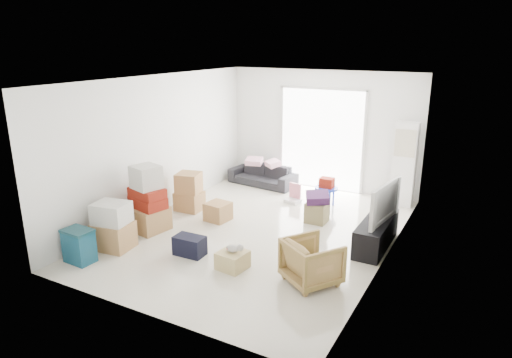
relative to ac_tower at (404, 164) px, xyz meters
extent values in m
cube|color=beige|center=(-1.95, -2.65, -0.99)|extent=(4.50, 6.00, 0.24)
cube|color=white|center=(-1.95, -2.65, 1.95)|extent=(4.50, 6.00, 0.24)
cube|color=white|center=(-1.95, 0.47, 0.48)|extent=(4.50, 0.24, 2.70)
cube|color=white|center=(-1.95, -5.77, 0.48)|extent=(4.50, 0.24, 2.70)
cube|color=white|center=(-4.32, -2.65, 0.48)|extent=(0.24, 6.00, 2.70)
cube|color=white|center=(0.42, -2.65, 0.48)|extent=(0.24, 6.00, 2.70)
cube|color=white|center=(-1.95, 0.33, 0.27)|extent=(2.00, 0.01, 2.30)
cube|color=silver|center=(-2.95, 0.32, 0.27)|extent=(0.06, 0.04, 2.30)
cube|color=silver|center=(-0.95, 0.32, 0.27)|extent=(0.06, 0.04, 2.30)
cube|color=silver|center=(-1.95, 0.32, 1.42)|extent=(2.10, 0.04, 0.06)
cube|color=white|center=(0.00, 0.00, 0.00)|extent=(0.45, 0.30, 1.75)
cube|color=black|center=(0.05, -2.28, -0.64)|extent=(0.42, 1.41, 0.47)
imported|color=black|center=(0.05, -2.28, -0.33)|extent=(0.80, 1.21, 0.15)
imported|color=#222227|center=(-3.21, -0.15, -0.56)|extent=(1.67, 0.65, 0.64)
cube|color=#F7B4CC|center=(-3.42, -0.19, -0.17)|extent=(0.47, 0.41, 0.13)
cube|color=#F7B4CC|center=(-2.93, -0.16, -0.18)|extent=(0.42, 0.41, 0.11)
imported|color=#AC804C|center=(-0.44, -3.92, -0.52)|extent=(0.94, 0.93, 0.72)
cube|color=navy|center=(-3.85, -5.04, -0.75)|extent=(0.46, 0.33, 0.25)
cube|color=navy|center=(-3.85, -5.04, -0.50)|extent=(0.46, 0.33, 0.25)
cube|color=#0C333D|center=(-3.85, -5.04, -0.36)|extent=(0.48, 0.35, 0.04)
cube|color=#A27249|center=(-3.75, -4.42, -0.65)|extent=(0.65, 0.56, 0.45)
cube|color=white|center=(-3.75, -4.42, -0.26)|extent=(0.61, 0.53, 0.35)
cube|color=#A27249|center=(-3.75, -3.55, -0.66)|extent=(0.68, 0.68, 0.43)
cube|color=maroon|center=(-3.75, -3.55, -0.35)|extent=(0.73, 0.57, 0.19)
cube|color=maroon|center=(-3.75, -3.55, -0.16)|extent=(0.69, 0.53, 0.17)
cube|color=white|center=(-3.75, -3.55, 0.13)|extent=(0.55, 0.54, 0.41)
cube|color=#A27249|center=(-3.72, -2.37, -0.69)|extent=(0.54, 0.46, 0.38)
cube|color=#A27249|center=(-3.72, -2.37, -0.30)|extent=(0.54, 0.54, 0.40)
cube|color=#A27249|center=(-2.91, -2.56, -0.70)|extent=(0.46, 0.46, 0.35)
cube|color=black|center=(-2.49, -4.02, -0.72)|extent=(0.50, 0.31, 0.31)
cube|color=olive|center=(-1.21, -1.74, -0.68)|extent=(0.39, 0.39, 0.38)
cube|color=#411E4D|center=(-1.21, -1.74, -0.42)|extent=(0.56, 0.56, 0.14)
cylinder|color=blue|center=(-1.36, -0.84, -0.48)|extent=(0.48, 0.48, 0.04)
cylinder|color=blue|center=(-1.24, -0.72, -0.69)|extent=(0.04, 0.04, 0.37)
cylinder|color=blue|center=(-1.48, -0.72, -0.69)|extent=(0.04, 0.04, 0.37)
cylinder|color=blue|center=(-1.48, -0.95, -0.69)|extent=(0.04, 0.04, 0.37)
cylinder|color=blue|center=(-1.24, -0.95, -0.69)|extent=(0.04, 0.04, 0.37)
cube|color=maroon|center=(-1.36, -0.84, -0.36)|extent=(0.28, 0.22, 0.20)
cube|color=silver|center=(-2.05, -0.97, -0.84)|extent=(0.35, 0.32, 0.07)
cube|color=pink|center=(-2.05, -0.86, -0.64)|extent=(0.28, 0.09, 0.33)
cube|color=tan|center=(-1.65, -4.09, -0.74)|extent=(0.45, 0.45, 0.27)
ellipsoid|color=#B2ADA8|center=(-1.65, -4.09, -0.55)|extent=(0.21, 0.14, 0.11)
cube|color=red|center=(-1.65, -4.09, -0.55)|extent=(0.15, 0.12, 0.03)
sphere|color=#B2ADA8|center=(-1.53, -4.06, -0.52)|extent=(0.11, 0.11, 0.11)
camera|label=1|loc=(1.63, -9.39, 2.42)|focal=32.00mm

